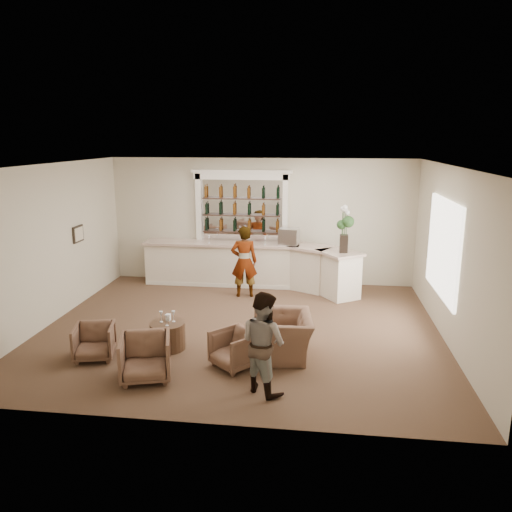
{
  "coord_description": "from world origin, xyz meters",
  "views": [
    {
      "loc": [
        1.54,
        -9.47,
        3.82
      ],
      "look_at": [
        0.2,
        0.9,
        1.32
      ],
      "focal_mm": 35.0,
      "sensor_mm": 36.0,
      "label": 1
    }
  ],
  "objects": [
    {
      "name": "wine_glass_bar_right",
      "position": [
        0.17,
        2.95,
        1.25
      ],
      "size": [
        0.07,
        0.07,
        0.21
      ],
      "primitive_type": null,
      "color": "white",
      "rests_on": "bar_counter"
    },
    {
      "name": "guest",
      "position": [
        0.75,
        -2.48,
        0.8
      ],
      "size": [
        0.98,
        0.95,
        1.59
      ],
      "primitive_type": "imported",
      "rotation": [
        0.0,
        0.0,
        2.47
      ],
      "color": "gray",
      "rests_on": "ground"
    },
    {
      "name": "cocktail_table",
      "position": [
        -1.18,
        -1.14,
        0.25
      ],
      "size": [
        0.65,
        0.65,
        0.5
      ],
      "primitive_type": "cylinder",
      "color": "#43311D",
      "rests_on": "ground"
    },
    {
      "name": "wine_glass_tbl_a",
      "position": [
        -1.3,
        -1.11,
        0.6
      ],
      "size": [
        0.07,
        0.07,
        0.21
      ],
      "primitive_type": null,
      "color": "white",
      "rests_on": "cocktail_table"
    },
    {
      "name": "napkin_holder",
      "position": [
        -1.2,
        -1.0,
        0.56
      ],
      "size": [
        0.08,
        0.08,
        0.12
      ],
      "primitive_type": "cube",
      "color": "white",
      "rests_on": "cocktail_table"
    },
    {
      "name": "flower_vase",
      "position": [
        2.13,
        2.31,
        1.78
      ],
      "size": [
        0.3,
        0.3,
        1.13
      ],
      "color": "black",
      "rests_on": "bar_counter"
    },
    {
      "name": "armchair_center",
      "position": [
        -1.18,
        -2.33,
        0.37
      ],
      "size": [
        0.99,
        1.0,
        0.74
      ],
      "primitive_type": "imported",
      "rotation": [
        0.0,
        0.0,
        0.29
      ],
      "color": "brown",
      "rests_on": "ground"
    },
    {
      "name": "armchair_left",
      "position": [
        -2.34,
        -1.71,
        0.31
      ],
      "size": [
        0.82,
        0.83,
        0.62
      ],
      "primitive_type": "imported",
      "rotation": [
        0.0,
        0.0,
        0.26
      ],
      "color": "brown",
      "rests_on": "ground"
    },
    {
      "name": "armchair_right",
      "position": [
        0.18,
        -1.71,
        0.32
      ],
      "size": [
        0.98,
        0.98,
        0.64
      ],
      "primitive_type": "imported",
      "rotation": [
        0.0,
        0.0,
        -0.74
      ],
      "color": "brown",
      "rests_on": "ground"
    },
    {
      "name": "armchair_far",
      "position": [
        0.95,
        -1.18,
        0.38
      ],
      "size": [
        1.15,
        1.28,
        0.76
      ],
      "primitive_type": "imported",
      "rotation": [
        0.0,
        0.0,
        -1.45
      ],
      "color": "brown",
      "rests_on": "ground"
    },
    {
      "name": "wine_glass_tbl_c",
      "position": [
        -1.14,
        -1.27,
        0.6
      ],
      "size": [
        0.07,
        0.07,
        0.21
      ],
      "primitive_type": null,
      "color": "white",
      "rests_on": "cocktail_table"
    },
    {
      "name": "back_bar_alcove",
      "position": [
        -0.5,
        3.41,
        2.03
      ],
      "size": [
        2.64,
        0.25,
        3.0
      ],
      "color": "white",
      "rests_on": "ground"
    },
    {
      "name": "espresso_machine",
      "position": [
        0.78,
        3.02,
        1.35
      ],
      "size": [
        0.55,
        0.49,
        0.43
      ],
      "primitive_type": "cube",
      "rotation": [
        0.0,
        0.0,
        -0.18
      ],
      "color": "silver",
      "rests_on": "bar_counter"
    },
    {
      "name": "sommelier",
      "position": [
        -0.25,
        2.15,
        0.88
      ],
      "size": [
        0.7,
        0.53,
        1.75
      ],
      "primitive_type": "imported",
      "rotation": [
        0.0,
        0.0,
        3.32
      ],
      "color": "gray",
      "rests_on": "ground"
    },
    {
      "name": "room_shell",
      "position": [
        0.16,
        0.71,
        2.34
      ],
      "size": [
        8.04,
        7.02,
        3.32
      ],
      "color": "beige",
      "rests_on": "ground"
    },
    {
      "name": "ground",
      "position": [
        0.0,
        0.0,
        0.0
      ],
      "size": [
        8.0,
        8.0,
        0.0
      ],
      "primitive_type": "plane",
      "color": "brown",
      "rests_on": "ground"
    },
    {
      "name": "wine_glass_bar_left",
      "position": [
        -1.29,
        2.95,
        1.25
      ],
      "size": [
        0.07,
        0.07,
        0.21
      ],
      "primitive_type": null,
      "color": "white",
      "rests_on": "bar_counter"
    },
    {
      "name": "wine_glass_tbl_b",
      "position": [
        -1.08,
        -1.06,
        0.6
      ],
      "size": [
        0.07,
        0.07,
        0.21
      ],
      "primitive_type": null,
      "color": "white",
      "rests_on": "cocktail_table"
    },
    {
      "name": "bar_counter",
      "position": [
        -0.16,
        3.0,
        0.57
      ],
      "size": [
        5.72,
        1.8,
        1.14
      ],
      "color": "white",
      "rests_on": "ground"
    }
  ]
}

